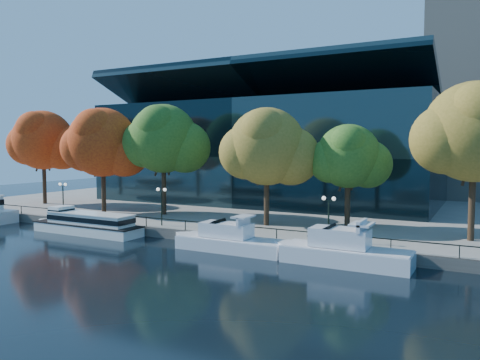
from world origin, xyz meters
The scene contains 16 objects.
ground centered at (0.00, 0.00, 0.00)m, with size 160.00×160.00×0.00m, color black.
promenade centered at (0.00, 36.38, 0.50)m, with size 90.00×67.08×1.00m.
railing centered at (0.00, 3.25, 1.94)m, with size 88.20×0.08×0.99m.
convention_building centered at (-4.00, 31.79, 8.51)m, with size 50.00×24.57×21.43m.
tour_boat centered at (-11.71, 1.13, 1.18)m, with size 14.59×3.25×2.77m.
cruiser_near centered at (6.08, 1.03, 1.02)m, with size 11.38×2.93×3.30m.
cruiser_far centered at (16.51, 0.95, 1.18)m, with size 11.37×3.15×3.71m.
tree_0 centered at (-31.15, 11.89, 10.20)m, with size 10.85×8.90×13.73m.
tree_1 centered at (-16.50, 8.99, 9.77)m, with size 10.95×8.98×13.34m.
tree_2 centered at (-8.63, 11.24, 10.21)m, with size 10.58×8.67×13.63m.
tree_3 centered at (6.03, 9.90, 9.23)m, with size 10.33×8.47×12.54m.
tree_4 centered at (13.98, 12.69, 8.27)m, with size 8.28×6.79×10.73m.
tree_5 centered at (25.68, 10.97, 10.49)m, with size 11.12×9.12×14.14m.
lamp_0 centered at (-18.87, 4.50, 3.98)m, with size 1.26×0.36×4.03m.
lamp_1 centered at (-3.92, 4.50, 3.98)m, with size 1.26×0.36×4.03m.
lamp_2 centered at (14.42, 4.50, 3.98)m, with size 1.26×0.36×4.03m.
Camera 1 is at (26.82, -35.14, 9.32)m, focal length 35.00 mm.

